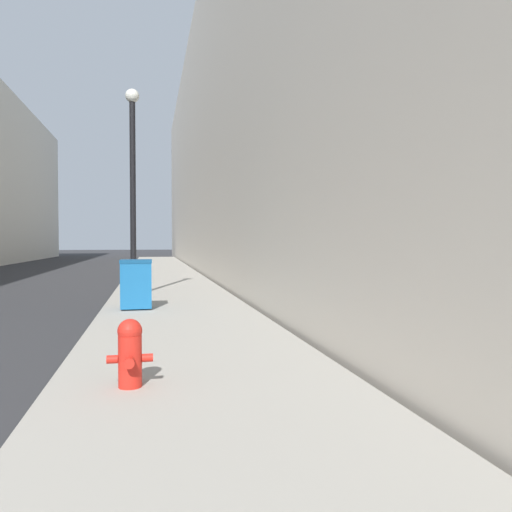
# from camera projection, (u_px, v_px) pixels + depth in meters

# --- Properties ---
(sidewalk_right) EXTENTS (3.53, 60.00, 0.12)m
(sidewalk_right) POSITION_uv_depth(u_px,v_px,m) (165.00, 279.00, 21.70)
(sidewalk_right) COLOR #9E998E
(sidewalk_right) RESTS_ON ground
(building_right_stone) EXTENTS (12.00, 60.00, 14.91)m
(building_right_stone) POSITION_uv_depth(u_px,v_px,m) (290.00, 149.00, 30.93)
(building_right_stone) COLOR beige
(building_right_stone) RESTS_ON ground
(fire_hydrant) EXTENTS (0.50, 0.38, 0.75)m
(fire_hydrant) POSITION_uv_depth(u_px,v_px,m) (130.00, 351.00, 5.45)
(fire_hydrant) COLOR red
(fire_hydrant) RESTS_ON sidewalk_right
(trash_bin) EXTENTS (0.73, 0.68, 1.17)m
(trash_bin) POSITION_uv_depth(u_px,v_px,m) (136.00, 284.00, 11.75)
(trash_bin) COLOR #19609E
(trash_bin) RESTS_ON sidewalk_right
(lamppost) EXTENTS (0.40, 0.40, 6.02)m
(lamppost) POSITION_uv_depth(u_px,v_px,m) (133.00, 182.00, 14.54)
(lamppost) COLOR black
(lamppost) RESTS_ON sidewalk_right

